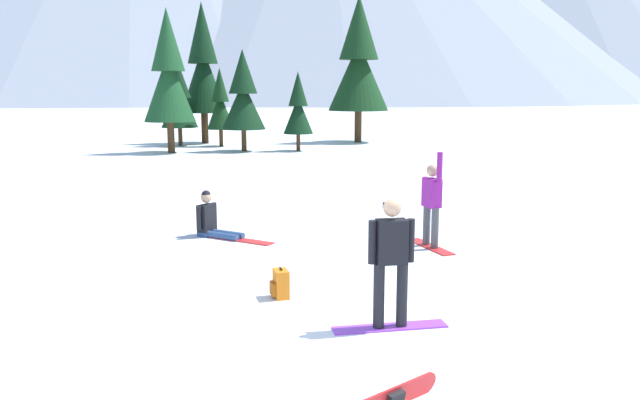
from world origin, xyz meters
name	(u,v)px	position (x,y,z in m)	size (l,w,h in m)	color
ground_plane	(289,345)	(0.00, 0.00, 0.00)	(800.00, 800.00, 0.00)	white
snowboarder_foreground	(391,261)	(1.43, 0.24, 0.94)	(1.58, 0.37, 1.77)	#993FD8
snowboarder_midground	(432,202)	(3.73, 4.23, 0.92)	(0.47, 1.47, 1.96)	red
snowboarder_background	(213,221)	(-0.47, 6.22, 0.35)	(1.55, 1.51, 1.00)	#335184
backpack_orange	(280,284)	(0.22, 1.84, 0.21)	(0.27, 0.33, 0.47)	orange
pine_tree_young	(179,100)	(-0.58, 28.80, 2.54)	(2.01, 2.01, 4.65)	#472D19
pine_tree_broad	(359,63)	(9.71, 28.80, 4.60)	(3.53, 3.53, 8.43)	#472D19
pine_tree_short	(168,75)	(-1.12, 24.99, 3.81)	(2.49, 2.49, 6.99)	#472D19
pine_tree_twin	(203,67)	(0.87, 30.37, 4.35)	(2.63, 2.63, 7.99)	#472D19
pine_tree_tall	(220,104)	(1.59, 27.97, 2.32)	(1.50, 1.50, 4.27)	#472D19
pine_tree_slender	(243,96)	(2.48, 24.88, 2.77)	(2.21, 2.21, 5.08)	#472D19
pine_tree_leaning	(298,108)	(5.19, 24.41, 2.18)	(1.51, 1.51, 4.00)	#472D19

